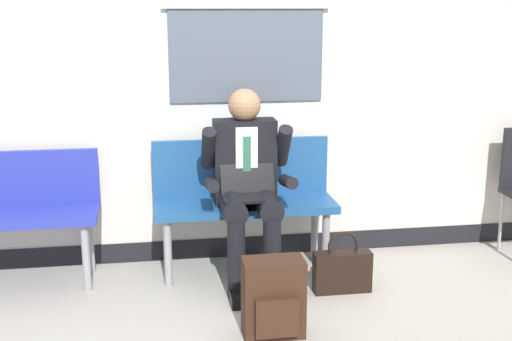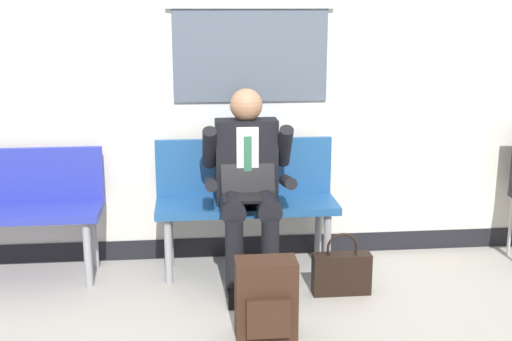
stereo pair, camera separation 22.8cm
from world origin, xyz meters
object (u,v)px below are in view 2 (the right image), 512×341
backpack (266,299)px  bench_with_person (246,193)px  person_seated (248,181)px  bench_empty (7,202)px  handbag (341,272)px

backpack → bench_with_person: bearing=91.5°
person_seated → bench_empty: bearing=172.9°
bench_empty → handbag: size_ratio=3.04×
backpack → handbag: 0.73m
person_seated → backpack: size_ratio=2.85×
bench_with_person → bench_empty: (-1.55, -0.00, -0.01)m
bench_empty → handbag: 2.19m
backpack → handbag: (0.53, 0.49, -0.07)m
bench_with_person → backpack: bench_with_person is taller
bench_empty → handbag: bearing=-12.9°
bench_with_person → bench_empty: bearing=-179.9°
bench_empty → bench_with_person: bearing=0.1°
bench_empty → handbag: bench_empty is taller
bench_with_person → person_seated: person_seated is taller
person_seated → backpack: 0.90m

